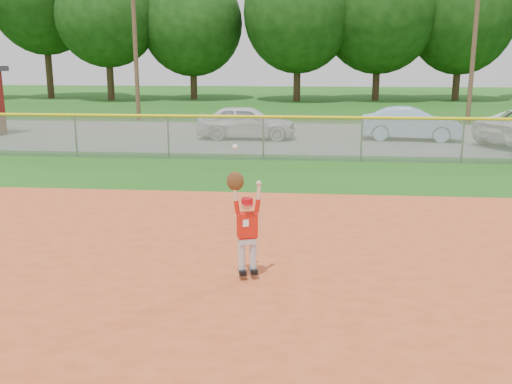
% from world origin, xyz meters
% --- Properties ---
extents(ground, '(120.00, 120.00, 0.00)m').
position_xyz_m(ground, '(0.00, 0.00, 0.00)').
color(ground, '#1B5112').
rests_on(ground, ground).
extents(clay_infield, '(24.00, 16.00, 0.04)m').
position_xyz_m(clay_infield, '(0.00, -3.00, 0.02)').
color(clay_infield, '#BA4721').
rests_on(clay_infield, ground).
extents(parking_strip, '(44.00, 10.00, 0.03)m').
position_xyz_m(parking_strip, '(0.00, 16.00, 0.01)').
color(parking_strip, slate).
rests_on(parking_strip, ground).
extents(car_white_a, '(4.24, 1.72, 1.44)m').
position_xyz_m(car_white_a, '(-1.13, 14.99, 0.75)').
color(car_white_a, silver).
rests_on(car_white_a, parking_strip).
extents(car_blue, '(4.31, 1.91, 1.37)m').
position_xyz_m(car_blue, '(5.87, 15.27, 0.72)').
color(car_blue, '#9BC1E7').
rests_on(car_blue, parking_strip).
extents(outfield_fence, '(40.06, 0.10, 1.55)m').
position_xyz_m(outfield_fence, '(0.00, 10.00, 0.88)').
color(outfield_fence, gray).
rests_on(outfield_fence, ground).
extents(power_lines, '(19.40, 0.24, 9.00)m').
position_xyz_m(power_lines, '(1.00, 22.00, 4.68)').
color(power_lines, '#4C3823').
rests_on(power_lines, ground).
extents(tree_line, '(62.37, 13.00, 14.43)m').
position_xyz_m(tree_line, '(0.96, 37.90, 7.53)').
color(tree_line, '#422D1C').
rests_on(tree_line, ground).
extents(ballplayer, '(0.55, 0.30, 2.09)m').
position_xyz_m(ballplayer, '(0.58, -0.88, 0.95)').
color(ballplayer, silver).
rests_on(ballplayer, ground).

